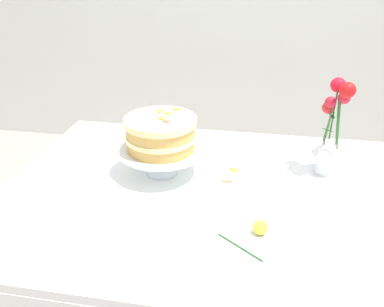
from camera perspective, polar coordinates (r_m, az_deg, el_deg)
The scene contains 8 objects.
dining_table at distance 1.36m, azimuth 2.93°, elevation -9.13°, with size 1.40×1.00×0.74m.
linen_napkin at distance 1.43m, azimuth -4.25°, elevation -2.81°, with size 0.32×0.32×0.00m, color white.
cake_stand at distance 1.39m, azimuth -4.36°, elevation 0.10°, with size 0.29×0.29×0.10m.
layer_cake at distance 1.36m, azimuth -4.46°, elevation 2.87°, with size 0.24×0.24×0.12m.
flower_vase at distance 1.45m, azimuth 19.07°, elevation 2.40°, with size 0.11×0.12×0.34m.
fallen_rose at distance 1.15m, azimuth 9.54°, elevation -10.41°, with size 0.14×0.14×0.04m.
loose_petal_0 at distance 1.39m, azimuth 5.04°, elevation -3.91°, with size 0.04×0.02×0.00m, color #E56B51.
loose_petal_2 at distance 1.46m, azimuth 5.97°, elevation -2.33°, with size 0.04×0.03×0.00m, color orange.
Camera 1 is at (0.13, -1.12, 1.45)m, focal length 37.63 mm.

